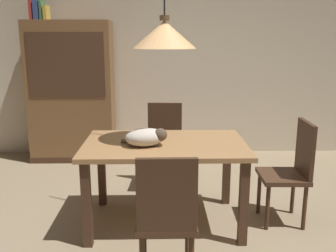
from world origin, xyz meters
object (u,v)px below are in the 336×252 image
dining_table (165,154)px  book_blue_wide (38,10)px  cat_sleeping (147,137)px  book_red_tall (33,9)px  chair_near_front (166,214)px  book_yellow_short (47,13)px  chair_right_side (292,168)px  hutch_bookcase (72,95)px  book_green_slim (42,10)px  pendant_lamp (165,34)px  chair_far_back (164,142)px

dining_table → book_blue_wide: bearing=130.3°
dining_table → cat_sleeping: size_ratio=3.49×
cat_sleeping → book_red_tall: book_red_tall is taller
chair_near_front → book_yellow_short: book_yellow_short is taller
chair_right_side → cat_sleeping: (-1.28, -0.10, 0.32)m
chair_near_front → chair_right_side: bearing=37.8°
hutch_bookcase → book_green_slim: book_green_slim is taller
book_yellow_short → book_blue_wide: bearing=180.0°
pendant_lamp → book_blue_wide: 2.48m
book_blue_wide → chair_near_front: bearing=-60.0°
book_red_tall → dining_table: bearing=-48.6°
book_blue_wide → book_yellow_short: 0.11m
cat_sleeping → pendant_lamp: (0.15, 0.10, 0.84)m
chair_near_front → chair_right_side: (1.13, 0.88, 0.00)m
hutch_bookcase → book_red_tall: book_red_tall is taller
cat_sleeping → book_green_slim: (-1.38, 1.97, 1.15)m
book_blue_wide → book_yellow_short: size_ratio=1.20×
book_red_tall → cat_sleeping: bearing=-52.8°
hutch_bookcase → book_yellow_short: bearing=179.7°
book_green_slim → dining_table: bearing=-50.8°
chair_near_front → book_blue_wide: book_blue_wide is taller
chair_far_back → book_green_slim: (-1.54, 1.00, 1.47)m
cat_sleeping → book_yellow_short: bearing=123.9°
pendant_lamp → book_red_tall: size_ratio=4.64×
chair_near_front → hutch_bookcase: hutch_bookcase is taller
pendant_lamp → hutch_bookcase: pendant_lamp is taller
chair_right_side → book_yellow_short: bearing=144.3°
dining_table → hutch_bookcase: (-1.22, 1.87, 0.24)m
dining_table → hutch_bookcase: size_ratio=0.76×
dining_table → chair_right_side: 1.14m
book_red_tall → book_yellow_short: bearing=0.0°
chair_near_front → book_red_tall: 3.54m
cat_sleeping → book_blue_wide: book_blue_wide is taller
hutch_bookcase → chair_near_front: bearing=-66.1°
hutch_bookcase → cat_sleeping: bearing=-61.5°
chair_far_back → book_green_slim: size_ratio=3.58×
cat_sleeping → book_blue_wide: 2.69m
dining_table → book_green_slim: book_green_slim is taller
chair_right_side → book_green_slim: bearing=144.8°
book_blue_wide → hutch_bookcase: bearing=-0.2°
chair_far_back → cat_sleeping: size_ratio=2.32×
dining_table → cat_sleeping: cat_sleeping is taller
chair_right_side → book_green_slim: 3.57m
chair_right_side → book_yellow_short: 3.52m
chair_far_back → chair_near_front: 1.76m
cat_sleeping → book_green_slim: book_green_slim is taller
pendant_lamp → hutch_bookcase: bearing=123.1°
dining_table → pendant_lamp: bearing=180.0°
chair_right_side → book_blue_wide: (-2.72, 1.88, 1.46)m
chair_far_back → book_red_tall: 2.43m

